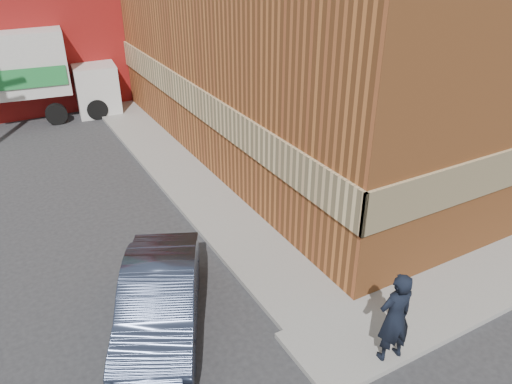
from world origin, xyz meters
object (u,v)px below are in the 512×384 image
man (395,317)px  sedan (160,302)px  box_truck (11,71)px  brick_building (358,4)px

man → sedan: (-3.42, 2.92, -0.38)m
sedan → box_truck: (-0.93, 14.54, 1.44)m
sedan → box_truck: size_ratio=0.54×
brick_building → man: (-7.43, -10.55, -3.61)m
man → box_truck: size_ratio=0.25×
man → box_truck: box_truck is taller
brick_building → box_truck: bearing=149.6°
man → sedan: size_ratio=0.45×
brick_building → sedan: 13.85m
sedan → box_truck: bearing=118.4°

